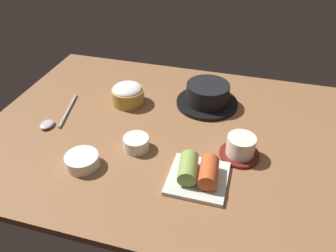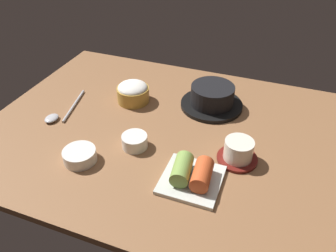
{
  "view_description": "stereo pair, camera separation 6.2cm",
  "coord_description": "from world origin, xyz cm",
  "px_view_note": "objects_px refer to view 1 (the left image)",
  "views": [
    {
      "loc": [
        21.11,
        -70.49,
        58.46
      ],
      "look_at": [
        2.0,
        -2.0,
        5.0
      ],
      "focal_mm": 35.14,
      "sensor_mm": 36.0,
      "label": 1
    },
    {
      "loc": [
        27.02,
        -68.56,
        58.46
      ],
      "look_at": [
        2.0,
        -2.0,
        5.0
      ],
      "focal_mm": 35.14,
      "sensor_mm": 36.0,
      "label": 2
    }
  ],
  "objects_px": {
    "rice_bowl": "(128,94)",
    "side_bowl_near": "(82,160)",
    "banchan_cup_center": "(136,143)",
    "stone_pot": "(207,95)",
    "kimchi_plate": "(198,173)",
    "spoon": "(55,119)",
    "tea_cup_with_saucer": "(240,147)"
  },
  "relations": [
    {
      "from": "kimchi_plate",
      "to": "spoon",
      "type": "distance_m",
      "value": 0.46
    },
    {
      "from": "rice_bowl",
      "to": "kimchi_plate",
      "type": "xyz_separation_m",
      "value": [
        0.28,
        -0.27,
        -0.01
      ]
    },
    {
      "from": "rice_bowl",
      "to": "stone_pot",
      "type": "bearing_deg",
      "value": 13.49
    },
    {
      "from": "side_bowl_near",
      "to": "rice_bowl",
      "type": "bearing_deg",
      "value": 89.09
    },
    {
      "from": "rice_bowl",
      "to": "banchan_cup_center",
      "type": "distance_m",
      "value": 0.22
    },
    {
      "from": "tea_cup_with_saucer",
      "to": "spoon",
      "type": "distance_m",
      "value": 0.53
    },
    {
      "from": "spoon",
      "to": "stone_pot",
      "type": "bearing_deg",
      "value": 26.84
    },
    {
      "from": "tea_cup_with_saucer",
      "to": "banchan_cup_center",
      "type": "bearing_deg",
      "value": -170.6
    },
    {
      "from": "stone_pot",
      "to": "tea_cup_with_saucer",
      "type": "relative_size",
      "value": 1.87
    },
    {
      "from": "rice_bowl",
      "to": "side_bowl_near",
      "type": "bearing_deg",
      "value": -90.91
    },
    {
      "from": "tea_cup_with_saucer",
      "to": "spoon",
      "type": "bearing_deg",
      "value": 179.24
    },
    {
      "from": "banchan_cup_center",
      "to": "side_bowl_near",
      "type": "bearing_deg",
      "value": -137.08
    },
    {
      "from": "stone_pot",
      "to": "banchan_cup_center",
      "type": "xyz_separation_m",
      "value": [
        -0.14,
        -0.26,
        -0.01
      ]
    },
    {
      "from": "stone_pot",
      "to": "tea_cup_with_saucer",
      "type": "xyz_separation_m",
      "value": [
        0.12,
        -0.22,
        -0.01
      ]
    },
    {
      "from": "rice_bowl",
      "to": "banchan_cup_center",
      "type": "bearing_deg",
      "value": -63.59
    },
    {
      "from": "kimchi_plate",
      "to": "spoon",
      "type": "height_order",
      "value": "kimchi_plate"
    },
    {
      "from": "rice_bowl",
      "to": "side_bowl_near",
      "type": "height_order",
      "value": "rice_bowl"
    },
    {
      "from": "stone_pot",
      "to": "side_bowl_near",
      "type": "relative_size",
      "value": 2.31
    },
    {
      "from": "stone_pot",
      "to": "side_bowl_near",
      "type": "height_order",
      "value": "stone_pot"
    },
    {
      "from": "kimchi_plate",
      "to": "spoon",
      "type": "relative_size",
      "value": 0.7
    },
    {
      "from": "stone_pot",
      "to": "side_bowl_near",
      "type": "xyz_separation_m",
      "value": [
        -0.24,
        -0.36,
        -0.02
      ]
    },
    {
      "from": "stone_pot",
      "to": "side_bowl_near",
      "type": "distance_m",
      "value": 0.43
    },
    {
      "from": "rice_bowl",
      "to": "tea_cup_with_saucer",
      "type": "height_order",
      "value": "rice_bowl"
    },
    {
      "from": "rice_bowl",
      "to": "tea_cup_with_saucer",
      "type": "bearing_deg",
      "value": -23.53
    },
    {
      "from": "banchan_cup_center",
      "to": "kimchi_plate",
      "type": "distance_m",
      "value": 0.19
    },
    {
      "from": "stone_pot",
      "to": "spoon",
      "type": "distance_m",
      "value": 0.46
    },
    {
      "from": "rice_bowl",
      "to": "spoon",
      "type": "distance_m",
      "value": 0.23
    },
    {
      "from": "kimchi_plate",
      "to": "tea_cup_with_saucer",
      "type": "bearing_deg",
      "value": 52.56
    },
    {
      "from": "stone_pot",
      "to": "kimchi_plate",
      "type": "relative_size",
      "value": 1.39
    },
    {
      "from": "side_bowl_near",
      "to": "kimchi_plate",
      "type": "bearing_deg",
      "value": 5.94
    },
    {
      "from": "kimchi_plate",
      "to": "stone_pot",
      "type": "bearing_deg",
      "value": 96.46
    },
    {
      "from": "rice_bowl",
      "to": "side_bowl_near",
      "type": "xyz_separation_m",
      "value": [
        -0.0,
        -0.3,
        -0.02
      ]
    }
  ]
}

